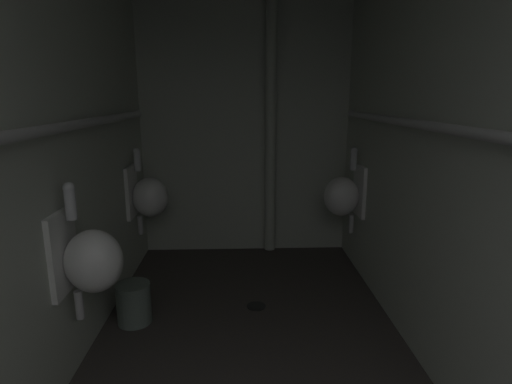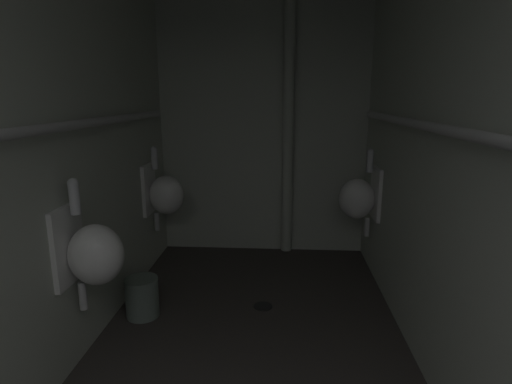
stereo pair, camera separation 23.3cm
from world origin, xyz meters
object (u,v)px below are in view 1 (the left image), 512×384
Objects in this scene: urinal_left_far at (148,196)px; standpipe_back_wall at (271,130)px; urinal_left_mid at (89,259)px; floor_drain at (256,306)px; urinal_right_mid at (344,195)px; waste_bin at (134,303)px.

urinal_left_far is 0.32× the size of standpipe_back_wall.
floor_drain is at bearing 38.68° from urinal_left_mid.
urinal_left_far is 1.32m from floor_drain.
urinal_left_far is at bearing 90.00° from urinal_left_mid.
urinal_left_far reaches higher than floor_drain.
urinal_left_mid reaches higher than floor_drain.
urinal_left_mid is 1.00× the size of urinal_left_far.
waste_bin is at bearing -153.45° from urinal_right_mid.
standpipe_back_wall reaches higher than waste_bin.
urinal_left_far is 2.67× the size of waste_bin.
floor_drain is (0.91, 0.72, -0.69)m from urinal_left_mid.
urinal_right_mid reaches higher than waste_bin.
urinal_left_mid is 2.67× the size of waste_bin.
urinal_left_far is 1.01m from waste_bin.
urinal_right_mid is 0.93m from standpipe_back_wall.
urinal_right_mid is 1.90m from waste_bin.
urinal_right_mid reaches higher than floor_drain.
urinal_left_mid is 0.32× the size of standpipe_back_wall.
urinal_right_mid is 0.32× the size of standpipe_back_wall.
urinal_left_far is at bearing 178.81° from urinal_right_mid.
waste_bin is at bearing -128.59° from standpipe_back_wall.
standpipe_back_wall reaches higher than urinal_right_mid.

